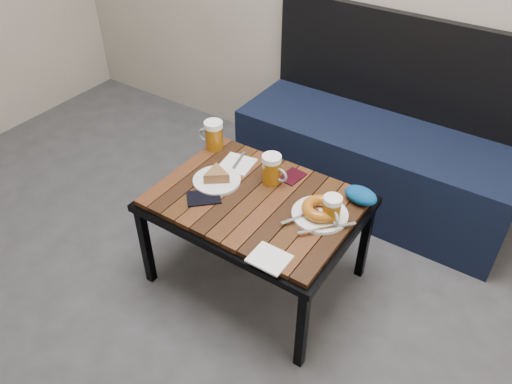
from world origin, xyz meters
The scene contains 12 objects.
bench centered at (0.28, 1.76, 0.27)m, with size 1.40×0.50×0.95m.
cafe_table centered at (0.08, 0.94, 0.43)m, with size 0.84×0.62×0.47m.
beer_mug_left centered at (-0.28, 1.13, 0.54)m, with size 0.13×0.09×0.14m.
beer_mug_centre centered at (0.08, 1.06, 0.54)m, with size 0.12×0.08×0.13m.
beer_mug_right centered at (0.40, 0.98, 0.53)m, with size 0.10×0.10×0.12m.
plate_pie centered at (-0.11, 0.93, 0.49)m, with size 0.20×0.20×0.06m.
plate_bagel centered at (0.35, 0.98, 0.50)m, with size 0.25×0.26×0.06m.
napkin_left centered at (-0.11, 1.08, 0.48)m, with size 0.16×0.18×0.01m.
napkin_right centered at (0.31, 0.68, 0.48)m, with size 0.14×0.12×0.01m.
passport_navy centered at (-0.09, 0.82, 0.48)m, with size 0.10×0.13×0.01m, color black.
passport_burgundy centered at (0.13, 1.14, 0.47)m, with size 0.08×0.11×0.01m, color black.
knit_pouch centered at (0.44, 1.15, 0.50)m, with size 0.14×0.09×0.06m, color navy.
Camera 1 is at (0.95, -0.36, 1.75)m, focal length 35.00 mm.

